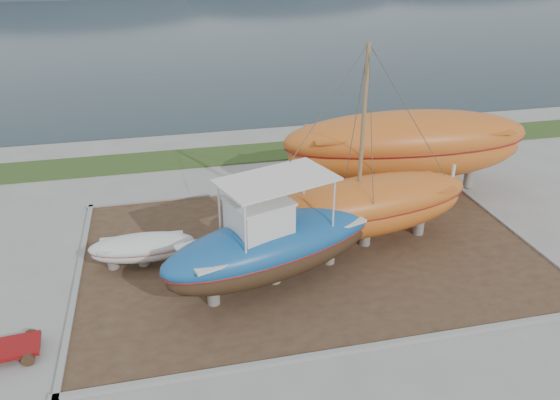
{
  "coord_description": "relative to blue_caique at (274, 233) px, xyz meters",
  "views": [
    {
      "loc": [
        -5.52,
        -14.48,
        11.69
      ],
      "look_at": [
        -1.28,
        4.0,
        2.48
      ],
      "focal_mm": 35.0,
      "sensor_mm": 36.0,
      "label": 1
    }
  ],
  "objects": [
    {
      "name": "ground",
      "position": [
        1.91,
        -2.1,
        -2.15
      ],
      "size": [
        140.0,
        140.0,
        0.0
      ],
      "primitive_type": "plane",
      "color": "gray",
      "rests_on": "ground"
    },
    {
      "name": "dirt_patch",
      "position": [
        1.91,
        1.9,
        -2.12
      ],
      "size": [
        18.0,
        12.0,
        0.06
      ],
      "primitive_type": "cube",
      "color": "#422D1E",
      "rests_on": "ground"
    },
    {
      "name": "curb_frame",
      "position": [
        1.91,
        1.9,
        -2.07
      ],
      "size": [
        18.6,
        12.6,
        0.15
      ],
      "primitive_type": null,
      "color": "gray",
      "rests_on": "ground"
    },
    {
      "name": "grass_strip",
      "position": [
        1.91,
        13.4,
        -2.11
      ],
      "size": [
        44.0,
        3.0,
        0.08
      ],
      "primitive_type": "cube",
      "color": "#284219",
      "rests_on": "ground"
    },
    {
      "name": "sea",
      "position": [
        1.91,
        67.9,
        -2.15
      ],
      "size": [
        260.0,
        100.0,
        0.04
      ],
      "primitive_type": null,
      "color": "#17292F",
      "rests_on": "ground"
    },
    {
      "name": "blue_caique",
      "position": [
        0.0,
        0.0,
        0.0
      ],
      "size": [
        9.08,
        5.38,
        4.17
      ],
      "primitive_type": null,
      "rotation": [
        0.0,
        0.0,
        0.33
      ],
      "color": "#175293",
      "rests_on": "dirt_patch"
    },
    {
      "name": "white_dinghy",
      "position": [
        -4.74,
        2.32,
        -1.48
      ],
      "size": [
        4.07,
        1.61,
        1.21
      ],
      "primitive_type": null,
      "rotation": [
        0.0,
        0.0,
        -0.02
      ],
      "color": "silver",
      "rests_on": "dirt_patch"
    },
    {
      "name": "orange_sailboat",
      "position": [
        4.26,
        1.84,
        2.05
      ],
      "size": [
        9.32,
        3.83,
        8.27
      ],
      "primitive_type": null,
      "rotation": [
        0.0,
        0.0,
        0.13
      ],
      "color": "#BA591C",
      "rests_on": "dirt_patch"
    },
    {
      "name": "orange_bare_hull",
      "position": [
        7.98,
        6.39,
        -0.08
      ],
      "size": [
        12.45,
        4.48,
        4.01
      ],
      "primitive_type": null,
      "rotation": [
        0.0,
        0.0,
        -0.07
      ],
      "color": "#BA591C",
      "rests_on": "dirt_patch"
    },
    {
      "name": "red_trailer",
      "position": [
        -8.78,
        -2.02,
        -1.96
      ],
      "size": [
        2.75,
        1.56,
        0.37
      ],
      "primitive_type": null,
      "rotation": [
        0.0,
        0.0,
        0.09
      ],
      "color": "maroon",
      "rests_on": "ground"
    }
  ]
}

